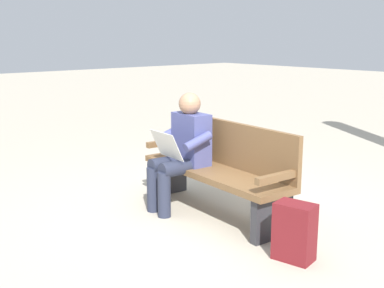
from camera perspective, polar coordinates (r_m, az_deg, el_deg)
The scene contains 4 objects.
ground_plane at distance 5.00m, azimuth 2.49°, elevation -7.91°, with size 40.00×40.00×0.00m, color #B7AD99.
bench_near at distance 4.90m, azimuth 3.19°, elevation -2.70°, with size 1.83×0.63×0.90m.
person_seated at distance 4.96m, azimuth -1.12°, elevation -0.48°, with size 0.59×0.60×1.18m.
backpack at distance 4.02m, azimuth 11.72°, elevation -9.86°, with size 0.33×0.28×0.46m.
Camera 1 is at (-3.39, 3.24, 1.73)m, focal length 46.48 mm.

